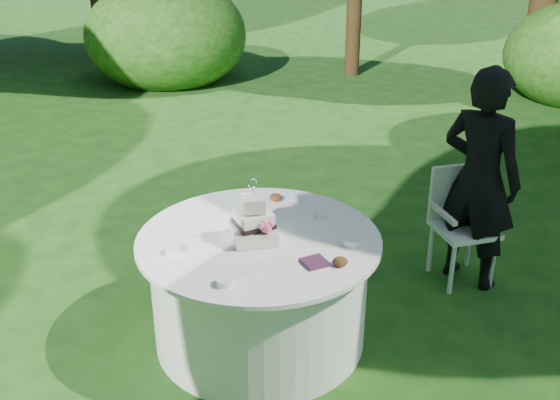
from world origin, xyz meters
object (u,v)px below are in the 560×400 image
object	(u,v)px
chair	(460,215)
table	(260,288)
napkins	(315,262)
guest	(480,179)
cake	(254,224)

from	to	relation	value
chair	table	bearing A→B (deg)	-177.46
chair	napkins	bearing A→B (deg)	-161.62
guest	cake	xyz separation A→B (m)	(-1.82, 0.00, 0.04)
napkins	cake	distance (m)	0.48
guest	cake	size ratio (longest dim) A/B	4.11
guest	chair	xyz separation A→B (m)	(-0.05, 0.10, -0.33)
napkins	chair	xyz separation A→B (m)	(1.57, 0.52, -0.26)
chair	cake	bearing A→B (deg)	-176.98
guest	chair	bearing A→B (deg)	5.13
guest	chair	distance (m)	0.35
guest	cake	world-z (taller)	guest
cake	napkins	bearing A→B (deg)	-65.05
napkins	cake	world-z (taller)	cake
guest	chair	size ratio (longest dim) A/B	1.90
table	chair	distance (m)	1.73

